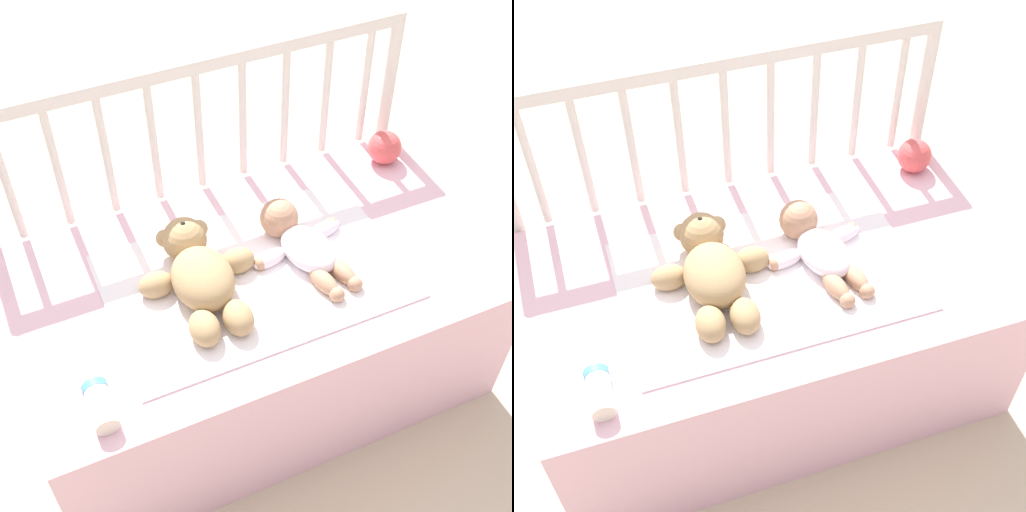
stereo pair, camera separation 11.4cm
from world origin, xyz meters
TOP-DOWN VIEW (x-y plane):
  - ground_plane at (0.00, 0.00)m, footprint 12.00×12.00m
  - crib_mattress at (0.00, 0.00)m, footprint 1.21×0.68m
  - crib_rail at (0.00, 0.36)m, footprint 1.21×0.04m
  - blanket at (-0.01, -0.02)m, footprint 0.73×0.47m
  - teddy_bear at (-0.14, 0.01)m, footprint 0.30×0.37m
  - baby at (0.13, 0.01)m, footprint 0.28×0.34m
  - baby_bottle at (-0.46, -0.22)m, footprint 0.06×0.14m
  - toy_ball at (0.52, 0.24)m, footprint 0.10×0.10m

SIDE VIEW (x-z plane):
  - ground_plane at x=0.00m, z-range 0.00..0.00m
  - crib_mattress at x=0.00m, z-range 0.00..0.46m
  - blanket at x=-0.01m, z-range 0.46..0.46m
  - baby_bottle at x=-0.46m, z-range 0.46..0.51m
  - baby at x=0.13m, z-range 0.44..0.55m
  - toy_ball at x=0.52m, z-range 0.46..0.56m
  - teddy_bear at x=-0.14m, z-range 0.45..0.57m
  - crib_rail at x=0.00m, z-range 0.17..1.03m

